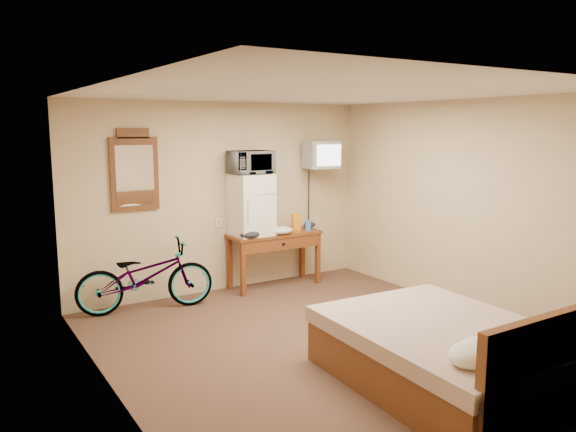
% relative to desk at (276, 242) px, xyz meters
% --- Properties ---
extents(room, '(4.60, 4.64, 2.50)m').
position_rel_desk_xyz_m(room, '(-0.64, -2.00, 0.63)').
color(room, '#4B3125').
rests_on(room, ground).
extents(desk, '(1.28, 0.51, 0.75)m').
position_rel_desk_xyz_m(desk, '(0.00, 0.00, 0.00)').
color(desk, brown).
rests_on(desk, floor).
extents(mini_fridge, '(0.51, 0.50, 0.82)m').
position_rel_desk_xyz_m(mini_fridge, '(-0.35, 0.06, 0.53)').
color(mini_fridge, white).
rests_on(mini_fridge, desk).
extents(microwave, '(0.56, 0.39, 0.30)m').
position_rel_desk_xyz_m(microwave, '(-0.35, 0.06, 1.09)').
color(microwave, white).
rests_on(microwave, mini_fridge).
extents(snack_bag, '(0.12, 0.07, 0.24)m').
position_rel_desk_xyz_m(snack_bag, '(0.33, 0.01, 0.25)').
color(snack_bag, orange).
rests_on(snack_bag, desk).
extents(blue_cup, '(0.08, 0.08, 0.14)m').
position_rel_desk_xyz_m(blue_cup, '(0.48, -0.07, 0.20)').
color(blue_cup, '#4475E9').
rests_on(blue_cup, desk).
extents(cloth_cream, '(0.34, 0.26, 0.10)m').
position_rel_desk_xyz_m(cloth_cream, '(0.02, -0.11, 0.18)').
color(cloth_cream, beige).
rests_on(cloth_cream, desk).
extents(cloth_dark_a, '(0.27, 0.20, 0.10)m').
position_rel_desk_xyz_m(cloth_dark_a, '(-0.47, -0.14, 0.18)').
color(cloth_dark_a, black).
rests_on(cloth_dark_a, desk).
extents(cloth_dark_b, '(0.18, 0.15, 0.08)m').
position_rel_desk_xyz_m(cloth_dark_b, '(0.61, 0.09, 0.17)').
color(cloth_dark_b, black).
rests_on(cloth_dark_b, desk).
extents(crt_television, '(0.49, 0.59, 0.38)m').
position_rel_desk_xyz_m(crt_television, '(0.76, 0.02, 1.16)').
color(crt_television, black).
rests_on(crt_television, room).
extents(wall_mirror, '(0.58, 0.04, 0.99)m').
position_rel_desk_xyz_m(wall_mirror, '(-1.82, 0.27, 1.03)').
color(wall_mirror, brown).
rests_on(wall_mirror, room).
extents(bicycle, '(1.68, 0.82, 0.84)m').
position_rel_desk_xyz_m(bicycle, '(-1.84, -0.05, -0.20)').
color(bicycle, black).
rests_on(bicycle, floor).
extents(bed, '(1.63, 2.11, 0.90)m').
position_rel_desk_xyz_m(bed, '(-0.31, -3.38, -0.33)').
color(bed, brown).
rests_on(bed, floor).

